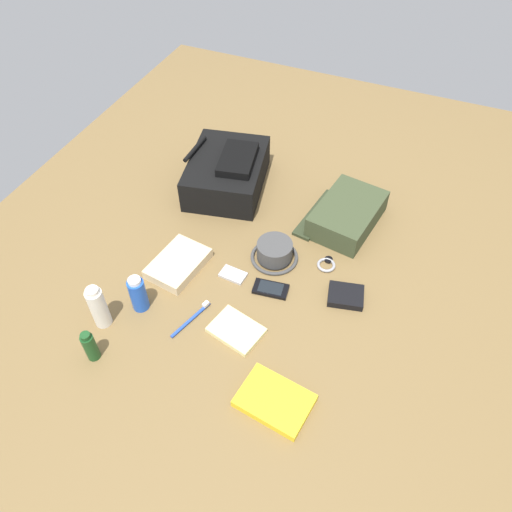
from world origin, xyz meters
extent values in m
cube|color=brown|center=(0.00, 0.00, -0.01)|extent=(2.64, 2.02, 0.02)
cube|color=black|center=(0.33, 0.26, 0.06)|extent=(0.40, 0.34, 0.13)
cube|color=black|center=(0.33, 0.21, 0.14)|extent=(0.22, 0.16, 0.03)
cylinder|color=black|center=(0.33, 0.39, 0.14)|extent=(0.16, 0.02, 0.02)
cube|color=#384228|center=(0.31, -0.22, 0.04)|extent=(0.32, 0.23, 0.09)
cube|color=#2C3520|center=(0.31, -0.12, 0.01)|extent=(0.28, 0.11, 0.01)
cylinder|color=#424242|center=(0.05, -0.05, 0.04)|extent=(0.12, 0.12, 0.06)
torus|color=#424242|center=(0.05, -0.05, 0.01)|extent=(0.16, 0.16, 0.01)
cylinder|color=#19471E|center=(-0.51, 0.29, 0.05)|extent=(0.04, 0.04, 0.10)
cylinder|color=#19471E|center=(-0.51, 0.29, 0.11)|extent=(0.03, 0.03, 0.01)
cylinder|color=white|center=(-0.39, 0.33, 0.07)|extent=(0.05, 0.05, 0.14)
cylinder|color=white|center=(-0.39, 0.33, 0.15)|extent=(0.04, 0.04, 0.01)
cylinder|color=blue|center=(-0.30, 0.26, 0.06)|extent=(0.05, 0.05, 0.12)
cylinder|color=silver|center=(-0.30, 0.26, 0.12)|extent=(0.04, 0.04, 0.01)
cube|color=yellow|center=(-0.44, -0.24, 0.01)|extent=(0.16, 0.21, 0.03)
cube|color=white|center=(-0.44, -0.24, 0.01)|extent=(0.15, 0.20, 0.02)
cube|color=black|center=(-0.08, -0.09, 0.01)|extent=(0.07, 0.12, 0.01)
cube|color=black|center=(-0.08, -0.09, 0.01)|extent=(0.06, 0.08, 0.00)
cube|color=#B7B7BC|center=(-0.08, 0.05, 0.01)|extent=(0.06, 0.09, 0.01)
cylinder|color=silver|center=(-0.08, 0.03, 0.01)|extent=(0.03, 0.03, 0.00)
torus|color=#99999E|center=(0.08, -0.22, 0.01)|extent=(0.06, 0.06, 0.01)
cylinder|color=black|center=(0.11, -0.22, 0.01)|extent=(0.03, 0.03, 0.01)
cylinder|color=blue|center=(-0.29, 0.09, 0.01)|extent=(0.16, 0.06, 0.01)
cube|color=white|center=(-0.22, 0.07, 0.02)|extent=(0.02, 0.02, 0.01)
cube|color=black|center=(-0.02, -0.32, 0.01)|extent=(0.11, 0.13, 0.02)
cube|color=beige|center=(-0.27, -0.05, 0.01)|extent=(0.14, 0.17, 0.02)
cube|color=beige|center=(-0.11, 0.23, 0.02)|extent=(0.22, 0.17, 0.04)
camera|label=1|loc=(-1.00, -0.42, 1.25)|focal=34.80mm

